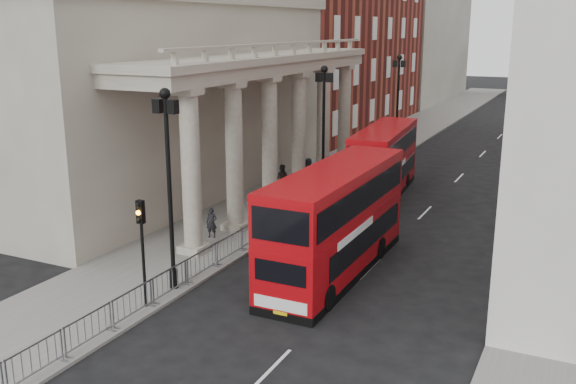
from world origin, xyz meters
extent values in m
plane|color=black|center=(0.00, 0.00, 0.00)|extent=(260.00, 260.00, 0.00)
cube|color=slate|center=(-3.00, 30.00, 0.06)|extent=(6.00, 140.00, 0.12)
cube|color=slate|center=(13.50, 30.00, 0.06)|extent=(3.00, 140.00, 0.12)
cube|color=slate|center=(-0.05, 30.00, 0.07)|extent=(0.20, 140.00, 0.14)
cube|color=gray|center=(-10.50, 18.00, 6.00)|extent=(9.00, 28.00, 12.00)
cube|color=maroon|center=(-10.50, 48.00, 11.00)|extent=(9.00, 32.00, 22.00)
cube|color=gray|center=(-10.50, 80.00, 10.00)|extent=(9.00, 30.00, 20.00)
cube|color=#60605E|center=(6.00, 92.00, 4.00)|extent=(8.00, 8.00, 8.00)
cylinder|color=black|center=(-0.60, 4.00, 0.52)|extent=(0.36, 0.36, 0.80)
cylinder|color=black|center=(-0.60, 4.00, 4.12)|extent=(0.18, 0.18, 8.00)
sphere|color=black|center=(-0.60, 4.00, 8.22)|extent=(0.44, 0.44, 0.44)
cube|color=black|center=(-0.25, 4.00, 7.72)|extent=(0.35, 0.35, 0.55)
cube|color=black|center=(-0.95, 4.00, 7.72)|extent=(0.35, 0.35, 0.55)
cylinder|color=black|center=(-0.60, 20.00, 0.52)|extent=(0.36, 0.36, 0.80)
cylinder|color=black|center=(-0.60, 20.00, 4.12)|extent=(0.18, 0.18, 8.00)
sphere|color=black|center=(-0.60, 20.00, 8.22)|extent=(0.44, 0.44, 0.44)
cube|color=black|center=(-0.25, 20.00, 7.72)|extent=(0.35, 0.35, 0.55)
cube|color=black|center=(-0.95, 20.00, 7.72)|extent=(0.35, 0.35, 0.55)
cylinder|color=black|center=(-0.60, 36.00, 0.52)|extent=(0.36, 0.36, 0.80)
cylinder|color=black|center=(-0.60, 36.00, 4.12)|extent=(0.18, 0.18, 8.00)
sphere|color=black|center=(-0.60, 36.00, 8.22)|extent=(0.44, 0.44, 0.44)
cube|color=black|center=(-0.25, 36.00, 7.72)|extent=(0.35, 0.35, 0.55)
cube|color=black|center=(-0.95, 36.00, 7.72)|extent=(0.35, 0.35, 0.55)
cylinder|color=black|center=(-0.50, 2.00, 1.82)|extent=(0.12, 0.12, 3.40)
cube|color=black|center=(-0.50, 2.00, 3.97)|extent=(0.28, 0.22, 0.90)
sphere|color=black|center=(-0.50, 1.87, 4.27)|extent=(0.18, 0.18, 0.18)
sphere|color=orange|center=(-0.50, 1.87, 3.97)|extent=(0.18, 0.18, 0.18)
sphere|color=black|center=(-0.50, 1.87, 3.67)|extent=(0.18, 0.18, 0.18)
cube|color=gray|center=(-0.35, -3.65, 0.67)|extent=(0.50, 2.30, 1.10)
cube|color=gray|center=(-0.35, -1.30, 0.67)|extent=(0.50, 2.30, 1.10)
cube|color=gray|center=(-0.35, 1.05, 0.67)|extent=(0.50, 2.30, 1.10)
cube|color=gray|center=(-0.35, 3.40, 0.67)|extent=(0.50, 2.30, 1.10)
cube|color=gray|center=(-0.35, 5.75, 0.67)|extent=(0.50, 2.30, 1.10)
cube|color=gray|center=(-0.35, 8.10, 0.67)|extent=(0.50, 2.30, 1.10)
cube|color=gray|center=(-0.35, 10.45, 0.67)|extent=(0.50, 2.30, 1.10)
cube|color=#A8070D|center=(4.73, 8.85, 1.42)|extent=(2.65, 11.05, 2.10)
cube|color=#A8070D|center=(4.73, 8.85, 3.60)|extent=(2.65, 11.05, 1.84)
cube|color=#A8070D|center=(4.73, 8.85, 4.66)|extent=(2.69, 11.10, 0.26)
cube|color=black|center=(4.73, 8.85, 0.18)|extent=(2.67, 11.05, 0.37)
cube|color=black|center=(4.73, 8.85, 1.68)|extent=(2.71, 8.95, 1.05)
cube|color=black|center=(4.73, 8.85, 3.71)|extent=(2.71, 10.42, 1.16)
cube|color=white|center=(4.72, 3.33, 0.68)|extent=(2.21, 0.07, 0.47)
cube|color=yellow|center=(4.72, 3.32, 0.34)|extent=(0.58, 0.04, 0.14)
cylinder|color=black|center=(3.53, 5.01, 0.53)|extent=(0.34, 1.05, 1.05)
cylinder|color=black|center=(5.91, 5.00, 0.53)|extent=(0.34, 1.05, 1.05)
cylinder|color=black|center=(3.54, 11.43, 0.53)|extent=(0.34, 1.05, 1.05)
cylinder|color=black|center=(5.92, 11.42, 0.53)|extent=(0.34, 1.05, 1.05)
cube|color=#AA070D|center=(2.42, 23.01, 1.31)|extent=(3.39, 10.37, 1.94)
cube|color=#AA070D|center=(2.42, 23.01, 3.32)|extent=(3.39, 10.37, 1.70)
cube|color=#AA070D|center=(2.42, 23.01, 4.29)|extent=(3.43, 10.42, 0.24)
cube|color=black|center=(2.42, 23.01, 0.17)|extent=(3.41, 10.38, 0.34)
cube|color=black|center=(2.42, 23.01, 1.55)|extent=(3.26, 8.45, 0.97)
cube|color=black|center=(2.42, 23.01, 3.42)|extent=(3.39, 9.80, 1.07)
cube|color=white|center=(2.91, 17.95, 0.63)|extent=(2.03, 0.25, 0.44)
cube|color=yellow|center=(2.91, 17.94, 0.31)|extent=(0.53, 0.09, 0.13)
cylinder|color=black|center=(1.67, 19.38, 0.49)|extent=(0.40, 1.00, 0.97)
cylinder|color=black|center=(3.85, 19.59, 0.49)|extent=(0.40, 1.00, 0.97)
cylinder|color=black|center=(1.10, 25.27, 0.49)|extent=(0.40, 1.00, 0.97)
cylinder|color=black|center=(3.29, 25.48, 0.49)|extent=(0.40, 1.00, 0.97)
imported|color=black|center=(-2.73, 10.30, 0.91)|extent=(0.65, 0.51, 1.57)
imported|color=#282220|center=(-3.64, 20.28, 1.04)|extent=(1.03, 0.87, 1.85)
imported|color=black|center=(-3.05, 23.26, 1.01)|extent=(0.93, 0.66, 1.77)
camera|label=1|loc=(14.61, -16.42, 10.77)|focal=40.00mm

